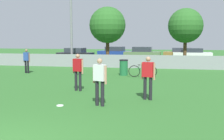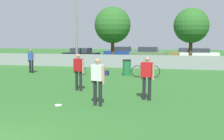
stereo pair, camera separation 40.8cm
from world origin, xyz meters
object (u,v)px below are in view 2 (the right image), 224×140
parked_car_blue (121,53)px  light_pole (76,0)px  gear_bag_sideline (104,73)px  tree_near_pole (113,25)px  parked_car_dark (81,54)px  spectator_in_blue (31,59)px  parked_car_white (199,54)px  trash_bin (127,67)px  parked_car_tan (189,54)px  bicycle_sideline (146,71)px  player_thrower_red (79,69)px  frisbee_disc (58,105)px  parked_car_olive (148,54)px  player_receiver_white (98,78)px  folding_chair_sideline (82,68)px  tree_far_right (191,26)px  player_defender_red (147,75)px

parked_car_blue → light_pole: bearing=-90.3°
gear_bag_sideline → tree_near_pole: bearing=99.0°
gear_bag_sideline → parked_car_dark: (-5.93, 12.07, 0.54)m
spectator_in_blue → parked_car_white: (12.48, 15.97, -0.32)m
trash_bin → parked_car_tan: 17.30m
tree_near_pole → light_pole: bearing=-150.5°
parked_car_tan → bicycle_sideline: bearing=-96.3°
player_thrower_red → bicycle_sideline: player_thrower_red is taller
tree_near_pole → trash_bin: tree_near_pole is taller
spectator_in_blue → parked_car_tan: (11.37, 16.87, -0.31)m
spectator_in_blue → parked_car_tan: spectator_in_blue is taller
light_pole → frisbee_disc: bearing=-71.9°
tree_near_pole → parked_car_white: bearing=45.1°
parked_car_white → trash_bin: bearing=-109.1°
parked_car_olive → trash_bin: bearing=-87.2°
player_receiver_white → parked_car_blue: bearing=119.2°
tree_near_pole → folding_chair_sideline: 8.54m
trash_bin → parked_car_dark: 14.04m
tree_far_right → parked_car_tan: bearing=89.3°
player_thrower_red → parked_car_dark: size_ratio=0.42×
trash_bin → parked_car_tan: (4.46, 16.72, 0.14)m
tree_far_right → player_thrower_red: (-5.54, -14.63, -2.62)m
player_defender_red → trash_bin: player_defender_red is taller
bicycle_sideline → player_thrower_red: bearing=-120.5°
player_thrower_red → parked_car_tan: size_ratio=0.38×
gear_bag_sideline → parked_car_olive: parked_car_olive is taller
trash_bin → player_thrower_red: bearing=-101.2°
parked_car_blue → parked_car_olive: parked_car_olive is taller
light_pole → parked_car_blue: light_pole is taller
tree_near_pole → tree_far_right: 7.21m
player_receiver_white → tree_near_pole: bearing=121.0°
frisbee_disc → light_pole: bearing=108.1°
bicycle_sideline → parked_car_dark: parked_car_dark is taller
bicycle_sideline → parked_car_tan: size_ratio=0.40×
tree_far_right → player_receiver_white: tree_far_right is taller
tree_far_right → player_defender_red: size_ratio=3.04×
player_thrower_red → player_receiver_white: same height
trash_bin → parked_car_olive: size_ratio=0.25×
folding_chair_sideline → gear_bag_sideline: folding_chair_sideline is taller
tree_far_right → player_receiver_white: bearing=-102.5°
spectator_in_blue → parked_car_white: spectator_in_blue is taller
folding_chair_sideline → bicycle_sideline: bearing=-178.8°
gear_bag_sideline → parked_car_blue: (-2.22, 16.51, 0.56)m
player_thrower_red → parked_car_dark: bearing=127.1°
spectator_in_blue → gear_bag_sideline: bearing=-165.3°
player_receiver_white → parked_car_tan: player_receiver_white is taller
parked_car_olive → folding_chair_sideline: bearing=-98.8°
parked_car_blue → parked_car_tan: parked_car_blue is taller
tree_near_pole → player_receiver_white: tree_near_pole is taller
player_thrower_red → spectator_in_blue: bearing=152.4°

